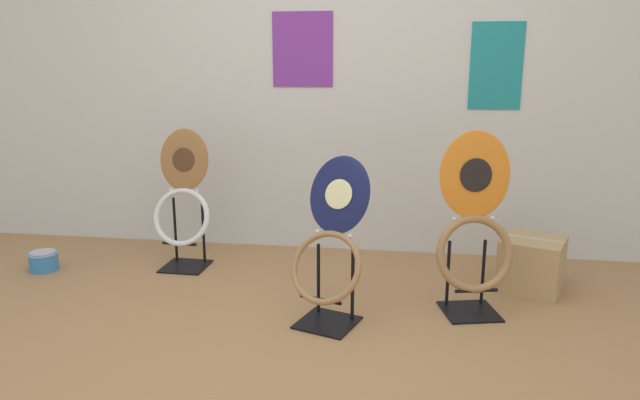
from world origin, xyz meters
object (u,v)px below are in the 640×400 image
(toilet_seat_display_woodgrain, at_px, (183,201))
(storage_box, at_px, (532,264))
(toilet_seat_display_navy_moon, at_px, (331,250))
(toilet_seat_display_orange_sun, at_px, (474,234))
(paint_can, at_px, (44,260))

(toilet_seat_display_woodgrain, height_order, storage_box, toilet_seat_display_woodgrain)
(toilet_seat_display_navy_moon, bearing_deg, toilet_seat_display_orange_sun, 16.67)
(paint_can, distance_m, storage_box, 3.04)
(paint_can, bearing_deg, toilet_seat_display_navy_moon, -13.90)
(toilet_seat_display_woodgrain, height_order, toilet_seat_display_orange_sun, toilet_seat_display_orange_sun)
(toilet_seat_display_woodgrain, bearing_deg, toilet_seat_display_orange_sun, -14.80)
(toilet_seat_display_orange_sun, xyz_separation_m, paint_can, (-2.65, 0.26, -0.37))
(paint_can, relative_size, storage_box, 0.40)
(toilet_seat_display_navy_moon, bearing_deg, toilet_seat_display_woodgrain, 146.80)
(toilet_seat_display_orange_sun, relative_size, paint_can, 5.36)
(toilet_seat_display_woodgrain, bearing_deg, storage_box, -1.86)
(toilet_seat_display_navy_moon, height_order, storage_box, toilet_seat_display_navy_moon)
(toilet_seat_display_woodgrain, distance_m, toilet_seat_display_orange_sun, 1.83)
(storage_box, bearing_deg, toilet_seat_display_navy_moon, -151.13)
(toilet_seat_display_woodgrain, distance_m, storage_box, 2.18)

